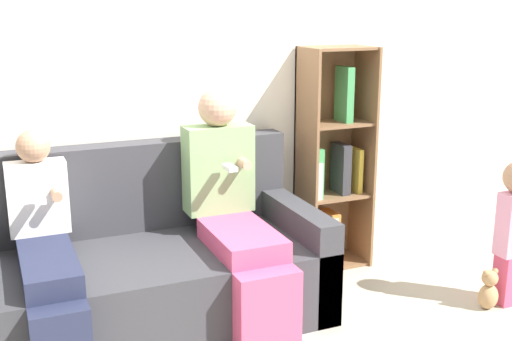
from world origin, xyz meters
name	(u,v)px	position (x,y,z in m)	size (l,w,h in m)	color
back_wall	(131,77)	(0.00, 1.03, 1.27)	(10.00, 0.06, 2.55)	silver
couch	(148,269)	(-0.06, 0.56, 0.29)	(1.84, 0.90, 0.92)	#38383D
adult_seated	(233,205)	(0.40, 0.46, 0.62)	(0.38, 0.86, 1.23)	#DB4C75
child_seated	(47,251)	(-0.58, 0.41, 0.53)	(0.30, 0.86, 1.07)	#232842
bookshelf	(330,175)	(1.23, 0.86, 0.61)	(0.44, 0.31, 1.43)	brown
teddy_bear	(489,290)	(1.73, -0.09, 0.11)	(0.12, 0.10, 0.24)	tan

